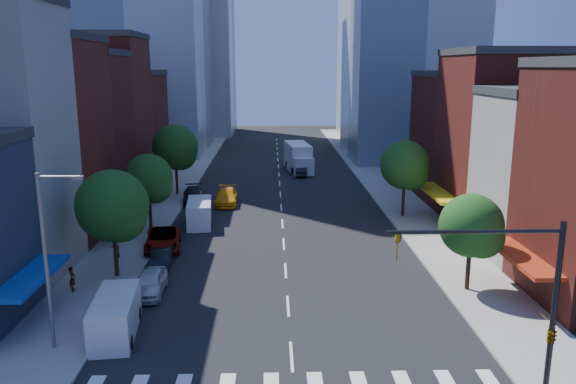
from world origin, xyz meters
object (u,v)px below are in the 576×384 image
Objects in this scene: parked_car_front at (150,283)px; pedestrian_near at (72,279)px; box_truck at (299,158)px; parked_car_rear at (194,195)px; cargo_van_near at (115,317)px; traffic_car_far at (303,164)px; parked_car_third at (163,239)px; taxi at (226,197)px; parked_car_second at (161,259)px; cargo_van_far at (199,213)px; traffic_car_oncoming at (302,171)px; pedestrian_far at (114,247)px.

pedestrian_near is at bearing 175.54° from parked_car_front.
parked_car_front is 0.47× the size of box_truck.
box_truck is at bearing 49.71° from parked_car_rear.
parked_car_rear is 29.89m from cargo_van_near.
parked_car_rear reaches higher than traffic_car_far.
taxi is (3.82, 14.61, 0.01)m from parked_car_third.
box_truck is at bearing 62.57° from parked_car_third.
taxi reaches higher than parked_car_front.
parked_car_second is 0.72× the size of cargo_van_far.
taxi is at bearing -18.72° from parked_car_rear.
box_truck reaches higher than traffic_car_far.
cargo_van_far is at bearing 70.07° from traffic_car_far.
parked_car_second is 10.38m from cargo_van_near.
cargo_van_far is at bearing 84.75° from parked_car_front.
parked_car_rear is at bearing -130.17° from box_truck.
pedestrian_near is at bearing 119.79° from cargo_van_near.
cargo_van_near is 1.34× the size of traffic_car_oncoming.
pedestrian_far reaches higher than parked_car_front.
parked_car_second is 40.60m from traffic_car_far.
box_truck reaches higher than pedestrian_far.
taxi is 2.93× the size of pedestrian_far.
parked_car_rear is at bearing 53.58° from traffic_car_oncoming.
parked_car_front is 1.01× the size of traffic_car_far.
parked_car_second is at bearing -99.69° from taxi.
cargo_van_far is 0.58× the size of box_truck.
cargo_van_near reaches higher than parked_car_third.
parked_car_second is 35.87m from traffic_car_oncoming.
parked_car_front is 45.05m from traffic_car_far.
box_truck reaches higher than pedestrian_near.
traffic_car_oncoming is 0.42× the size of box_truck.
traffic_car_far is at bearing 68.12° from parked_car_second.
cargo_van_far is (1.15, 15.71, 0.35)m from parked_car_front.
traffic_car_far is at bearing 62.11° from parked_car_third.
parked_car_third is 36.82m from traffic_car_far.
cargo_van_near is at bearing -96.55° from parked_car_third.
cargo_van_far is 2.88× the size of pedestrian_far.
parked_car_rear is 24.35m from pedestrian_near.
parked_car_front is at bearing 36.15° from pedestrian_far.
box_truck reaches higher than parked_car_rear.
parked_car_second is 19.10m from taxi.
taxi reaches higher than traffic_car_oncoming.
cargo_van_near is at bearing -97.55° from parked_car_rear.
cargo_van_near reaches higher than traffic_car_oncoming.
traffic_car_oncoming is at bearing -94.15° from box_truck.
traffic_car_far is 46.34m from pedestrian_near.
cargo_van_near reaches higher than taxi.
cargo_van_near is (-0.42, -10.36, 0.45)m from parked_car_second.
traffic_car_far is (12.87, 34.49, -0.05)m from parked_car_third.
cargo_van_far is at bearing -31.72° from pedestrian_near.
parked_car_second is at bearing -96.47° from parked_car_rear.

